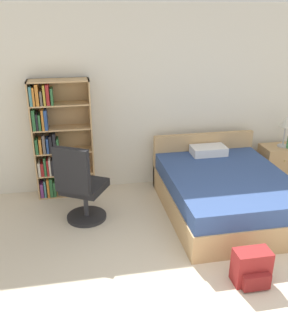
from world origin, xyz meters
TOP-DOWN VIEW (x-y plane):
  - wall_back at (0.00, 3.23)m, footprint 9.00×0.06m
  - bookshelf at (-1.70, 3.04)m, footprint 0.81×0.28m
  - bed at (0.46, 2.13)m, footprint 1.53×1.97m
  - office_chair at (-1.40, 2.19)m, footprint 0.68×0.71m
  - nightstand at (1.66, 2.92)m, footprint 0.51×0.41m
  - table_lamp at (1.70, 2.91)m, footprint 0.21×0.21m
  - backpack_red at (0.19, 0.72)m, footprint 0.36×0.27m

SIDE VIEW (x-z plane):
  - backpack_red at x=0.19m, z-range -0.01..0.35m
  - nightstand at x=1.66m, z-range 0.00..0.56m
  - bed at x=0.46m, z-range -0.12..0.69m
  - office_chair at x=-1.40m, z-range -0.05..1.02m
  - bookshelf at x=-1.70m, z-range 0.00..1.67m
  - table_lamp at x=1.70m, z-range 0.69..1.17m
  - wall_back at x=0.00m, z-range 0.00..2.60m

